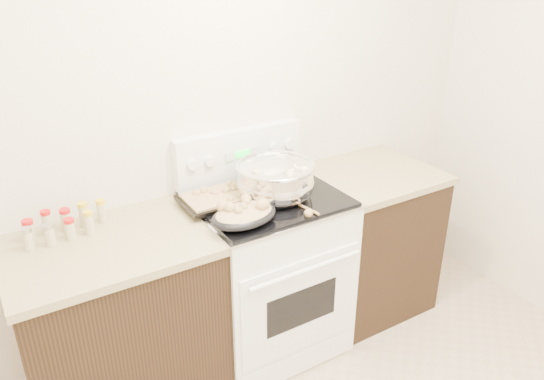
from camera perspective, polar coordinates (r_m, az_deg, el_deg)
room_shell at (r=1.25m, az=19.61°, el=3.07°), size 4.10×3.60×2.75m
counter_left at (r=2.76m, az=-16.00°, el=-13.63°), size 0.93×0.67×0.92m
counter_right at (r=3.38m, az=10.10°, el=-5.17°), size 0.73×0.67×0.92m
kitchen_range at (r=2.99m, az=-0.55°, el=-8.52°), size 0.78×0.73×1.22m
mixing_bowl at (r=2.71m, az=0.39°, el=1.03°), size 0.44×0.44×0.24m
roasting_pan at (r=2.48m, az=-3.03°, el=-2.59°), size 0.36×0.27×0.12m
baking_sheet at (r=2.73m, az=-5.71°, el=-0.73°), size 0.39×0.28×0.06m
wooden_spoon at (r=2.60m, az=3.53°, el=-2.15°), size 0.07×0.28×0.04m
blue_ladle at (r=2.80m, az=3.34°, el=0.42°), size 0.13×0.26×0.09m
spice_jars at (r=2.60m, az=-21.49°, el=-3.43°), size 0.39×0.15×0.12m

